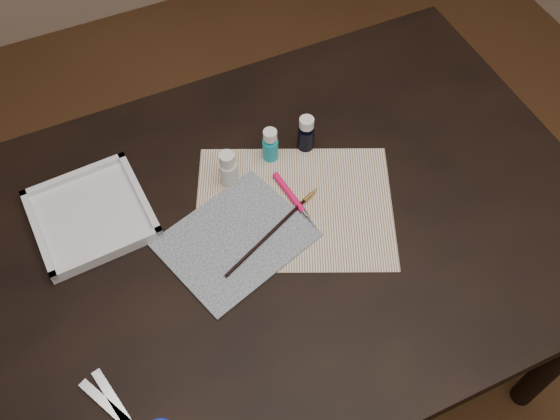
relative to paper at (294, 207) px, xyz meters
name	(u,v)px	position (x,y,z in m)	size (l,w,h in m)	color
ground	(280,360)	(-0.04, -0.03, -0.76)	(3.50, 3.50, 0.02)	#422614
table	(280,305)	(-0.04, -0.03, -0.38)	(1.30, 0.90, 0.75)	black
paper	(294,207)	(0.00, 0.00, 0.00)	(0.40, 0.31, 0.00)	white
canvas	(236,239)	(-0.14, -0.02, 0.00)	(0.27, 0.22, 0.00)	#0F2035
paint_bottle_white	(228,169)	(-0.10, 0.12, 0.04)	(0.04, 0.04, 0.09)	silver
paint_bottle_cyan	(270,145)	(0.01, 0.14, 0.04)	(0.03, 0.03, 0.08)	#169DB0
paint_bottle_navy	(306,133)	(0.09, 0.13, 0.04)	(0.04, 0.04, 0.09)	black
paintbrush	(274,230)	(-0.06, -0.04, 0.01)	(0.28, 0.01, 0.01)	black
craft_knife	(296,201)	(0.01, 0.01, 0.01)	(0.16, 0.01, 0.01)	#F50F59
scissors	(118,420)	(-0.45, -0.27, 0.00)	(0.21, 0.11, 0.01)	silver
palette_tray	(91,214)	(-0.38, 0.15, 0.01)	(0.22, 0.22, 0.03)	silver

